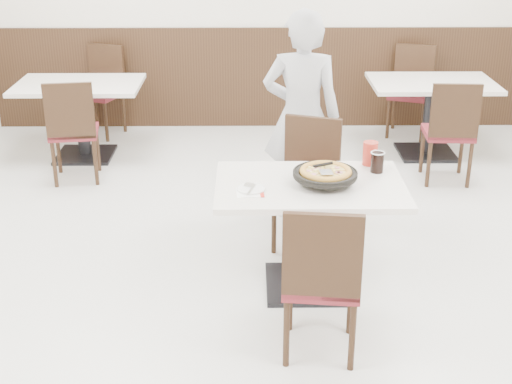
{
  "coord_description": "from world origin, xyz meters",
  "views": [
    {
      "loc": [
        -0.15,
        -4.25,
        2.46
      ],
      "look_at": [
        -0.11,
        -0.3,
        0.78
      ],
      "focal_mm": 50.0,
      "sensor_mm": 36.0,
      "label": 1
    }
  ],
  "objects_px": {
    "side_plate": "(251,189)",
    "bg_chair_right_far": "(410,92)",
    "bg_table_left": "(82,120)",
    "red_cup": "(370,153)",
    "bg_table_right": "(429,118)",
    "bg_chair_left_near": "(74,129)",
    "bg_chair_right_near": "(448,130)",
    "chair_near": "(321,277)",
    "pizza_pan": "(325,178)",
    "main_table": "(309,236)",
    "chair_far": "(305,187)",
    "pizza": "(326,174)",
    "diner_person": "(301,117)",
    "bg_chair_left_far": "(99,92)",
    "cola_glass": "(377,163)"
  },
  "relations": [
    {
      "from": "side_plate",
      "to": "bg_chair_right_far",
      "type": "relative_size",
      "value": 0.18
    },
    {
      "from": "bg_table_left",
      "to": "red_cup",
      "type": "bearing_deg",
      "value": -42.28
    },
    {
      "from": "bg_table_right",
      "to": "bg_chair_left_near",
      "type": "bearing_deg",
      "value": -169.44
    },
    {
      "from": "bg_chair_right_near",
      "to": "red_cup",
      "type": "bearing_deg",
      "value": -117.95
    },
    {
      "from": "chair_near",
      "to": "pizza_pan",
      "type": "distance_m",
      "value": 0.76
    },
    {
      "from": "main_table",
      "to": "side_plate",
      "type": "distance_m",
      "value": 0.55
    },
    {
      "from": "chair_near",
      "to": "bg_chair_right_near",
      "type": "xyz_separation_m",
      "value": [
        1.39,
        2.62,
        0.0
      ]
    },
    {
      "from": "chair_near",
      "to": "bg_chair_right_far",
      "type": "height_order",
      "value": "same"
    },
    {
      "from": "chair_far",
      "to": "bg_chair_right_far",
      "type": "bearing_deg",
      "value": -97.75
    },
    {
      "from": "pizza_pan",
      "to": "red_cup",
      "type": "distance_m",
      "value": 0.49
    },
    {
      "from": "bg_chair_right_far",
      "to": "bg_chair_left_near",
      "type": "bearing_deg",
      "value": 40.9
    },
    {
      "from": "bg_chair_right_near",
      "to": "pizza",
      "type": "bearing_deg",
      "value": -120.75
    },
    {
      "from": "diner_person",
      "to": "bg_chair_right_near",
      "type": "xyz_separation_m",
      "value": [
        1.38,
        0.74,
        -0.36
      ]
    },
    {
      "from": "bg_table_left",
      "to": "bg_chair_right_far",
      "type": "bearing_deg",
      "value": 10.84
    },
    {
      "from": "pizza",
      "to": "bg_table_right",
      "type": "distance_m",
      "value": 2.93
    },
    {
      "from": "side_plate",
      "to": "bg_chair_left_far",
      "type": "distance_m",
      "value": 3.75
    },
    {
      "from": "cola_glass",
      "to": "bg_table_right",
      "type": "bearing_deg",
      "value": 68.5
    },
    {
      "from": "diner_person",
      "to": "bg_chair_right_far",
      "type": "height_order",
      "value": "diner_person"
    },
    {
      "from": "diner_person",
      "to": "bg_chair_right_near",
      "type": "height_order",
      "value": "diner_person"
    },
    {
      "from": "chair_near",
      "to": "diner_person",
      "type": "height_order",
      "value": "diner_person"
    },
    {
      "from": "pizza",
      "to": "bg_chair_right_near",
      "type": "height_order",
      "value": "bg_chair_right_near"
    },
    {
      "from": "pizza",
      "to": "pizza_pan",
      "type": "bearing_deg",
      "value": -102.41
    },
    {
      "from": "diner_person",
      "to": "bg_table_left",
      "type": "relative_size",
      "value": 1.39
    },
    {
      "from": "pizza_pan",
      "to": "cola_glass",
      "type": "bearing_deg",
      "value": 30.22
    },
    {
      "from": "pizza_pan",
      "to": "bg_chair_right_far",
      "type": "distance_m",
      "value": 3.47
    },
    {
      "from": "red_cup",
      "to": "bg_chair_right_far",
      "type": "distance_m",
      "value": 3.04
    },
    {
      "from": "cola_glass",
      "to": "bg_chair_left_far",
      "type": "xyz_separation_m",
      "value": [
        -2.45,
        3.06,
        -0.34
      ]
    },
    {
      "from": "pizza",
      "to": "side_plate",
      "type": "xyz_separation_m",
      "value": [
        -0.47,
        -0.12,
        -0.05
      ]
    },
    {
      "from": "main_table",
      "to": "chair_far",
      "type": "distance_m",
      "value": 0.61
    },
    {
      "from": "bg_chair_left_near",
      "to": "bg_chair_right_near",
      "type": "distance_m",
      "value": 3.37
    },
    {
      "from": "cola_glass",
      "to": "red_cup",
      "type": "xyz_separation_m",
      "value": [
        -0.03,
        0.14,
        0.02
      ]
    },
    {
      "from": "chair_far",
      "to": "bg_chair_right_near",
      "type": "distance_m",
      "value": 1.9
    },
    {
      "from": "bg_chair_right_near",
      "to": "side_plate",
      "type": "bearing_deg",
      "value": -127.63
    },
    {
      "from": "chair_near",
      "to": "pizza_pan",
      "type": "relative_size",
      "value": 2.8
    },
    {
      "from": "red_cup",
      "to": "bg_chair_left_near",
      "type": "bearing_deg",
      "value": 145.63
    },
    {
      "from": "bg_chair_right_far",
      "to": "bg_chair_right_near",
      "type": "bearing_deg",
      "value": 113.49
    },
    {
      "from": "bg_table_left",
      "to": "bg_chair_right_near",
      "type": "bearing_deg",
      "value": -10.9
    },
    {
      "from": "side_plate",
      "to": "pizza_pan",
      "type": "bearing_deg",
      "value": 11.03
    },
    {
      "from": "side_plate",
      "to": "chair_far",
      "type": "bearing_deg",
      "value": 60.84
    },
    {
      "from": "pizza",
      "to": "bg_chair_right_near",
      "type": "bearing_deg",
      "value": 55.47
    },
    {
      "from": "pizza",
      "to": "bg_chair_right_far",
      "type": "xyz_separation_m",
      "value": [
        1.23,
        3.2,
        -0.34
      ]
    },
    {
      "from": "pizza_pan",
      "to": "bg_chair_right_far",
      "type": "relative_size",
      "value": 0.36
    },
    {
      "from": "red_cup",
      "to": "bg_chair_left_near",
      "type": "xyz_separation_m",
      "value": [
        -2.4,
        1.64,
        -0.35
      ]
    },
    {
      "from": "chair_near",
      "to": "pizza_pan",
      "type": "xyz_separation_m",
      "value": [
        0.08,
        0.69,
        0.32
      ]
    },
    {
      "from": "red_cup",
      "to": "bg_chair_right_far",
      "type": "xyz_separation_m",
      "value": [
        0.9,
        2.88,
        -0.35
      ]
    },
    {
      "from": "bg_chair_right_far",
      "to": "diner_person",
      "type": "bearing_deg",
      "value": 77.74
    },
    {
      "from": "chair_near",
      "to": "chair_far",
      "type": "bearing_deg",
      "value": 95.89
    },
    {
      "from": "diner_person",
      "to": "bg_chair_right_near",
      "type": "relative_size",
      "value": 1.76
    },
    {
      "from": "bg_chair_left_far",
      "to": "bg_table_right",
      "type": "bearing_deg",
      "value": -169.02
    },
    {
      "from": "red_cup",
      "to": "chair_far",
      "type": "bearing_deg",
      "value": 146.74
    }
  ]
}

